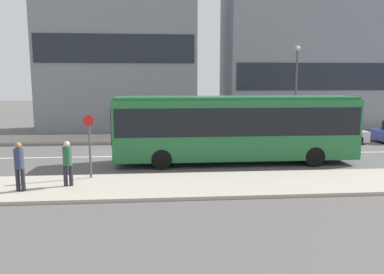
{
  "coord_description": "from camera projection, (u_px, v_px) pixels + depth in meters",
  "views": [
    {
      "loc": [
        1.84,
        -20.46,
        4.12
      ],
      "look_at": [
        3.44,
        -1.85,
        1.31
      ],
      "focal_mm": 35.0,
      "sensor_mm": 36.0,
      "label": 1
    }
  ],
  "objects": [
    {
      "name": "pedestrian_near_stop",
      "position": [
        19.0,
        163.0,
        13.52
      ],
      "size": [
        0.35,
        0.34,
        1.81
      ],
      "rotation": [
        0.0,
        0.0,
        2.95
      ],
      "color": "#23232D",
      "rests_on": "sidewalk_near"
    },
    {
      "name": "pedestrian_down_pavement",
      "position": [
        68.0,
        161.0,
        14.21
      ],
      "size": [
        0.34,
        0.34,
        1.74
      ],
      "rotation": [
        0.0,
        0.0,
        0.25
      ],
      "color": "#23232D",
      "rests_on": "sidewalk_near"
    },
    {
      "name": "city_bus",
      "position": [
        235.0,
        125.0,
        18.68
      ],
      "size": [
        11.97,
        2.53,
        3.36
      ],
      "rotation": [
        0.0,
        0.0,
        -0.02
      ],
      "color": "#236B38",
      "rests_on": "ground_plane"
    },
    {
      "name": "lane_centerline",
      "position": [
        127.0,
        156.0,
        20.61
      ],
      "size": [
        41.8,
        0.16,
        0.01
      ],
      "color": "silver",
      "rests_on": "ground_plane"
    },
    {
      "name": "bus_stop_sign",
      "position": [
        90.0,
        141.0,
        15.32
      ],
      "size": [
        0.44,
        0.12,
        2.66
      ],
      "color": "#4C4C51",
      "rests_on": "sidewalk_near"
    },
    {
      "name": "street_lamp",
      "position": [
        296.0,
        82.0,
        26.14
      ],
      "size": [
        0.36,
        0.36,
        6.38
      ],
      "color": "#4C4C51",
      "rests_on": "sidewalk_far"
    },
    {
      "name": "sidewalk_far",
      "position": [
        135.0,
        138.0,
        26.76
      ],
      "size": [
        44.0,
        3.5,
        0.13
      ],
      "color": "#B2A899",
      "rests_on": "ground_plane"
    },
    {
      "name": "apartment_block_right_tower",
      "position": [
        313.0,
        36.0,
        33.28
      ],
      "size": [
        15.66,
        6.57,
        16.23
      ],
      "color": "gray",
      "rests_on": "ground_plane"
    },
    {
      "name": "sidewalk_near",
      "position": [
        113.0,
        187.0,
        14.45
      ],
      "size": [
        44.0,
        3.5,
        0.13
      ],
      "color": "#B2A899",
      "rests_on": "ground_plane"
    },
    {
      "name": "parked_car_0",
      "position": [
        335.0,
        133.0,
        24.95
      ],
      "size": [
        3.95,
        1.75,
        1.36
      ],
      "color": "silver",
      "rests_on": "ground_plane"
    },
    {
      "name": "ground_plane",
      "position": [
        127.0,
        156.0,
        20.62
      ],
      "size": [
        120.0,
        120.0,
        0.0
      ],
      "primitive_type": "plane",
      "color": "#595654"
    }
  ]
}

